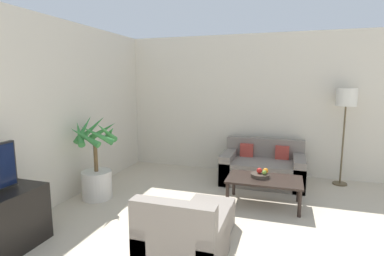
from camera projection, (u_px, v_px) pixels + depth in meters
name	position (u px, v px, depth m)	size (l,w,h in m)	color
wall_back	(298.00, 106.00, 5.61)	(8.30, 0.06, 2.70)	beige
wall_left	(16.00, 119.00, 3.69)	(0.06, 7.76, 2.70)	beige
potted_palm	(96.00, 168.00, 4.61)	(0.74, 0.74, 1.30)	beige
sofa_loveseat	(263.00, 168.00, 5.38)	(1.42, 0.88, 0.75)	gray
floor_lamp	(346.00, 102.00, 5.08)	(0.33, 0.33, 1.69)	brown
coffee_table	(264.00, 182.00, 4.37)	(1.07, 0.64, 0.40)	black
fruit_bowl	(260.00, 175.00, 4.43)	(0.27, 0.27, 0.05)	#42382D
apple_red	(259.00, 171.00, 4.43)	(0.08, 0.08, 0.08)	red
apple_green	(264.00, 173.00, 4.37)	(0.06, 0.06, 0.06)	olive
orange_fruit	(266.00, 171.00, 4.44)	(0.08, 0.08, 0.08)	orange
armchair	(183.00, 241.00, 2.93)	(0.79, 0.77, 0.76)	gray
ottoman	(210.00, 216.00, 3.66)	(0.52, 0.51, 0.34)	gray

